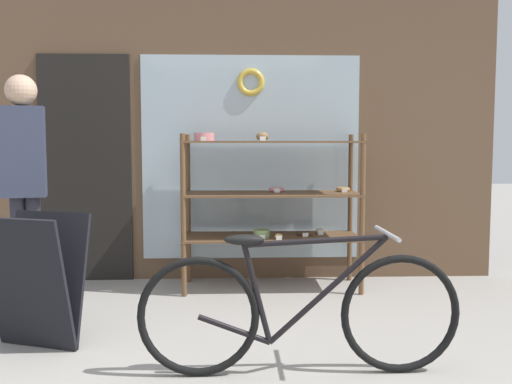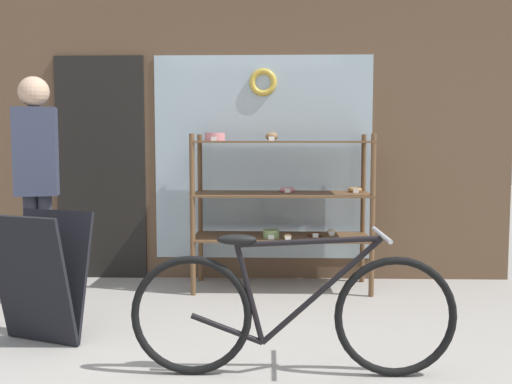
% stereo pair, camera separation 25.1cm
% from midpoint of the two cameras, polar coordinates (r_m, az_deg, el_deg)
% --- Properties ---
extents(storefront_facade, '(5.03, 0.13, 3.02)m').
position_cam_midpoint_polar(storefront_facade, '(5.41, -0.54, 6.91)').
color(storefront_facade, brown).
rests_on(storefront_facade, ground_plane).
extents(display_case, '(1.55, 0.55, 1.38)m').
position_cam_midpoint_polar(display_case, '(5.01, 3.89, -0.19)').
color(display_case, brown).
rests_on(display_case, ground_plane).
extents(bicycle, '(1.80, 0.46, 0.81)m').
position_cam_midpoint_polar(bicycle, '(3.22, 5.87, -11.83)').
color(bicycle, black).
rests_on(bicycle, ground_plane).
extents(sandwich_board, '(0.66, 0.55, 0.84)m').
position_cam_midpoint_polar(sandwich_board, '(3.92, -18.97, -8.08)').
color(sandwich_board, black).
rests_on(sandwich_board, ground_plane).
extents(pedestrian, '(0.35, 0.25, 1.81)m').
position_cam_midpoint_polar(pedestrian, '(4.76, -19.72, 2.14)').
color(pedestrian, '#282833').
rests_on(pedestrian, ground_plane).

